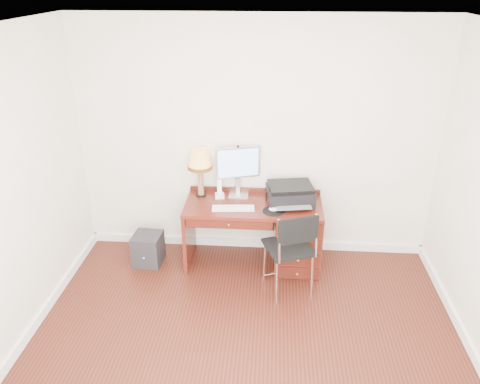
# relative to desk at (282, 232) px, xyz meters

# --- Properties ---
(ground) EXTENTS (4.00, 4.00, 0.00)m
(ground) POSITION_rel_desk_xyz_m (-0.32, -1.40, -0.41)
(ground) COLOR #33120B
(ground) RESTS_ON ground
(room_shell) EXTENTS (4.00, 4.00, 4.00)m
(room_shell) POSITION_rel_desk_xyz_m (-0.32, -0.77, -0.36)
(room_shell) COLOR white
(room_shell) RESTS_ON ground
(desk) EXTENTS (1.50, 0.67, 0.75)m
(desk) POSITION_rel_desk_xyz_m (0.00, 0.00, 0.00)
(desk) COLOR #591B12
(desk) RESTS_ON ground
(monitor) EXTENTS (0.49, 0.23, 0.57)m
(monitor) POSITION_rel_desk_xyz_m (-0.50, 0.23, 0.70)
(monitor) COLOR silver
(monitor) RESTS_ON desk
(keyboard) EXTENTS (0.46, 0.17, 0.02)m
(keyboard) POSITION_rel_desk_xyz_m (-0.53, -0.13, 0.35)
(keyboard) COLOR white
(keyboard) RESTS_ON desk
(mouse_pad) EXTENTS (0.24, 0.24, 0.05)m
(mouse_pad) POSITION_rel_desk_xyz_m (-0.10, -0.16, 0.35)
(mouse_pad) COLOR black
(mouse_pad) RESTS_ON desk
(printer) EXTENTS (0.55, 0.46, 0.22)m
(printer) POSITION_rel_desk_xyz_m (0.07, 0.06, 0.44)
(printer) COLOR black
(printer) RESTS_ON desk
(leg_lamp) EXTENTS (0.27, 0.27, 0.56)m
(leg_lamp) POSITION_rel_desk_xyz_m (-0.93, 0.17, 0.75)
(leg_lamp) COLOR black
(leg_lamp) RESTS_ON desk
(phone) EXTENTS (0.11, 0.11, 0.21)m
(phone) POSITION_rel_desk_xyz_m (-0.71, 0.14, 0.40)
(phone) COLOR white
(phone) RESTS_ON desk
(pen_cup) EXTENTS (0.08, 0.08, 0.11)m
(pen_cup) POSITION_rel_desk_xyz_m (-0.15, 0.09, 0.39)
(pen_cup) COLOR black
(pen_cup) RESTS_ON desk
(chair) EXTENTS (0.58, 0.58, 0.95)m
(chair) POSITION_rel_desk_xyz_m (0.06, -0.55, 0.17)
(chair) COLOR black
(chair) RESTS_ON ground
(equipment_box) EXTENTS (0.33, 0.33, 0.36)m
(equipment_box) POSITION_rel_desk_xyz_m (-1.52, -0.10, -0.23)
(equipment_box) COLOR black
(equipment_box) RESTS_ON ground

